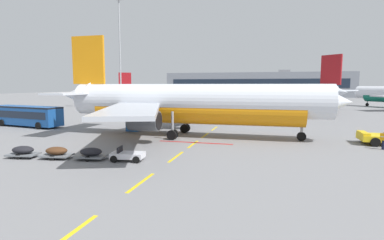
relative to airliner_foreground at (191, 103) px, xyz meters
name	(u,v)px	position (x,y,z in m)	size (l,w,h in m)	color
ground	(374,127)	(23.53, 14.21, -3.95)	(400.00, 400.00, 0.00)	slate
apron_paint_markings	(221,123)	(1.53, 13.05, -3.95)	(8.00, 98.23, 0.01)	yellow
airliner_foreground	(191,103)	(0.00, 0.00, 0.00)	(34.67, 34.63, 12.20)	silver
airliner_mid_left	(162,95)	(-21.70, 48.72, -0.88)	(25.21, 23.63, 9.49)	silver
airliner_far_right	(278,94)	(10.49, 40.17, -0.07)	(29.56, 27.85, 11.99)	silver
apron_shuttle_bus	(27,115)	(-25.54, 2.18, -2.20)	(12.31, 4.71, 3.00)	#194C99
baggage_train	(74,153)	(-6.34, -13.40, -3.42)	(11.69, 3.12, 1.14)	silver
ground_crew_worker	(384,139)	(19.58, -2.60, -2.94)	(0.54, 0.55, 1.76)	#191E38
uld_cargo_container	(134,125)	(-8.42, 2.22, -3.15)	(1.72, 1.68, 1.60)	#194C9E
apron_light_mast_near	(120,41)	(-27.61, 35.18, 12.86)	(1.80, 1.80, 27.34)	slate
terminal_satellite	(257,85)	(0.35, 139.93, 2.36)	(96.30, 27.08, 14.19)	gray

